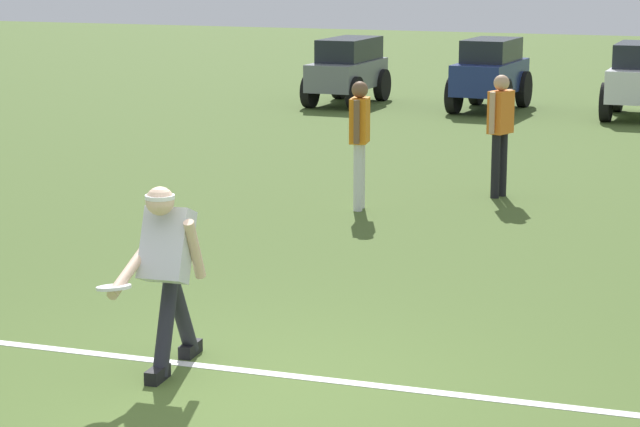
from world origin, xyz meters
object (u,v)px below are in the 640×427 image
object	(u,v)px
frisbee_thrower	(168,268)
parked_car_slot_a	(348,69)
teammate_near_sideline	(500,124)
parked_car_slot_b	(490,73)
frisbee_in_flight	(114,287)
parked_car_slot_c	(640,78)
teammate_midfield	(360,133)

from	to	relation	value
frisbee_thrower	parked_car_slot_a	xyz separation A→B (m)	(-4.55, 16.17, -0.08)
teammate_near_sideline	parked_car_slot_b	world-z (taller)	teammate_near_sideline
teammate_near_sideline	frisbee_in_flight	bearing A→B (deg)	-96.02
parked_car_slot_a	parked_car_slot_c	bearing A→B (deg)	-0.27
frisbee_in_flight	teammate_midfield	bearing A→B (deg)	94.67
frisbee_thrower	parked_car_slot_c	world-z (taller)	frisbee_thrower
teammate_midfield	parked_car_slot_a	xyz separation A→B (m)	(-3.85, 10.03, -0.22)
parked_car_slot_b	parked_car_slot_c	world-z (taller)	same
teammate_near_sideline	teammate_midfield	size ratio (longest dim) A/B	1.00
teammate_midfield	parked_car_slot_b	bearing A→B (deg)	94.97
parked_car_slot_c	parked_car_slot_a	bearing A→B (deg)	179.73
parked_car_slot_b	frisbee_in_flight	bearing A→B (deg)	-85.15
teammate_near_sideline	teammate_midfield	world-z (taller)	same
teammate_near_sideline	parked_car_slot_c	size ratio (longest dim) A/B	0.66
frisbee_thrower	frisbee_in_flight	size ratio (longest dim) A/B	4.06
teammate_midfield	parked_car_slot_a	size ratio (longest dim) A/B	0.65
teammate_near_sideline	parked_car_slot_c	xyz separation A→B (m)	(0.62, 8.61, -0.20)
teammate_midfield	parked_car_slot_a	bearing A→B (deg)	111.01
teammate_midfield	parked_car_slot_b	world-z (taller)	teammate_midfield
frisbee_thrower	frisbee_in_flight	xyz separation A→B (m)	(-0.16, -0.50, -0.04)
frisbee_in_flight	parked_car_slot_a	world-z (taller)	parked_car_slot_a
frisbee_thrower	teammate_near_sideline	world-z (taller)	teammate_near_sideline
teammate_midfield	parked_car_slot_c	xyz separation A→B (m)	(2.00, 10.00, -0.20)
frisbee_thrower	parked_car_slot_c	bearing A→B (deg)	85.39
frisbee_thrower	teammate_midfield	xyz separation A→B (m)	(-0.70, 6.14, 0.14)
teammate_near_sideline	parked_car_slot_a	xyz separation A→B (m)	(-5.24, 8.63, -0.22)
parked_car_slot_b	frisbee_thrower	bearing A→B (deg)	-84.44
parked_car_slot_b	parked_car_slot_c	xyz separation A→B (m)	(2.88, -0.07, 0.00)
parked_car_slot_b	parked_car_slot_c	size ratio (longest dim) A/B	1.00
teammate_near_sideline	parked_car_slot_b	size ratio (longest dim) A/B	0.66
parked_car_slot_a	parked_car_slot_c	size ratio (longest dim) A/B	1.01
parked_car_slot_a	parked_car_slot_b	distance (m)	2.98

